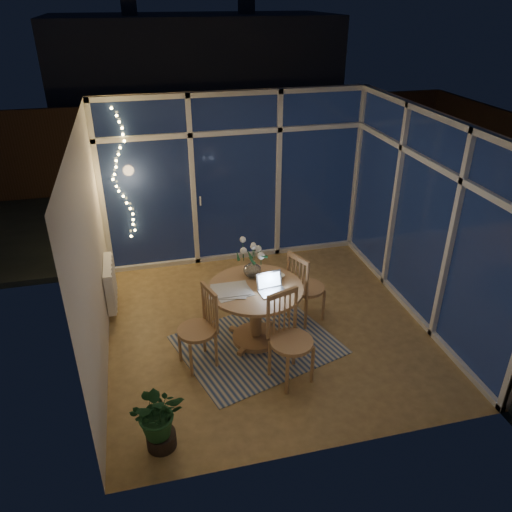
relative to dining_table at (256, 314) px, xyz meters
name	(u,v)px	position (x,y,z in m)	size (l,w,h in m)	color
floor	(269,326)	(0.24, 0.23, -0.38)	(4.00, 4.00, 0.00)	olive
ceiling	(272,123)	(0.24, 0.23, 2.22)	(4.00, 4.00, 0.00)	white
wall_back	(236,179)	(0.24, 2.23, 0.92)	(4.00, 0.04, 2.60)	beige
wall_front	(335,339)	(0.24, -1.77, 0.92)	(4.00, 0.04, 2.60)	beige
wall_left	(92,255)	(-1.76, 0.23, 0.92)	(0.04, 4.00, 2.60)	beige
wall_right	(425,219)	(2.24, 0.23, 0.92)	(0.04, 4.00, 2.60)	beige
window_wall_back	(236,180)	(0.24, 2.19, 0.92)	(4.00, 0.10, 2.60)	silver
window_wall_right	(422,219)	(2.20, 0.23, 0.92)	(0.10, 4.00, 2.60)	silver
radiator	(110,283)	(-1.70, 1.13, 0.02)	(0.10, 0.70, 0.58)	white
fairy_lights	(121,176)	(-1.41, 2.11, 1.14)	(0.24, 0.10, 1.85)	#FFD666
garden_patio	(231,192)	(0.74, 5.23, -0.44)	(12.00, 6.00, 0.10)	black
garden_fence	(203,144)	(0.24, 5.73, 0.52)	(11.00, 0.08, 1.80)	#3E2816
neighbour_roof	(195,62)	(0.54, 8.73, 1.82)	(7.00, 3.00, 2.20)	#31333B
garden_shrubs	(177,203)	(-0.56, 3.63, 0.07)	(0.90, 0.90, 0.90)	black
rug	(258,344)	(0.00, -0.10, -0.38)	(1.78, 1.43, 0.01)	beige
dining_table	(256,314)	(0.00, 0.00, 0.00)	(1.12, 1.12, 0.76)	#AD7F4E
chair_left	(197,329)	(-0.74, -0.27, 0.11)	(0.46, 0.46, 0.98)	#AD7F4E
chair_right	(307,286)	(0.74, 0.28, 0.12)	(0.47, 0.47, 1.01)	#AD7F4E
chair_front	(292,340)	(0.21, -0.76, 0.15)	(0.49, 0.49, 1.06)	#AD7F4E
laptop	(273,284)	(0.16, -0.16, 0.49)	(0.31, 0.26, 0.22)	silver
flower_vase	(252,269)	(0.02, 0.26, 0.49)	(0.20, 0.20, 0.21)	silver
bowl	(278,276)	(0.31, 0.16, 0.40)	(0.15, 0.15, 0.04)	silver
newspapers	(230,290)	(-0.31, -0.01, 0.39)	(0.42, 0.32, 0.02)	white
phone	(272,288)	(0.18, -0.06, 0.39)	(0.10, 0.05, 0.01)	black
potted_plant	(159,416)	(-1.25, -1.36, 0.00)	(0.54, 0.47, 0.76)	#1A4924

